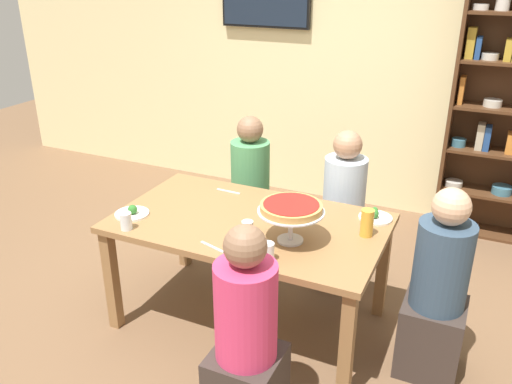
{
  "coord_description": "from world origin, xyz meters",
  "views": [
    {
      "loc": [
        1.26,
        -2.62,
        2.21
      ],
      "look_at": [
        0.0,
        0.1,
        0.89
      ],
      "focal_mm": 37.13,
      "sensor_mm": 36.0,
      "label": 1
    }
  ],
  "objects_px": {
    "dining_table": "(249,232)",
    "salad_plate_far_diner": "(132,212)",
    "diner_near_right": "(246,347)",
    "deep_dish_pizza_stand": "(291,210)",
    "television": "(265,0)",
    "diner_far_left": "(250,197)",
    "water_glass_clear_near": "(247,229)",
    "diner_head_east": "(437,298)",
    "cutlery_knife_near": "(228,191)",
    "salad_plate_near_diner": "(375,216)",
    "water_glass_clear_spare": "(267,252)",
    "water_glass_clear_far": "(126,221)",
    "beer_glass_amber_tall": "(367,223)",
    "diner_far_right": "(342,218)",
    "cutlery_fork_near": "(212,247)"
  },
  "relations": [
    {
      "from": "salad_plate_near_diner",
      "to": "cutlery_fork_near",
      "type": "bearing_deg",
      "value": -135.35
    },
    {
      "from": "water_glass_clear_far",
      "to": "water_glass_clear_spare",
      "type": "bearing_deg",
      "value": 1.49
    },
    {
      "from": "diner_far_left",
      "to": "water_glass_clear_near",
      "type": "height_order",
      "value": "diner_far_left"
    },
    {
      "from": "cutlery_knife_near",
      "to": "dining_table",
      "type": "bearing_deg",
      "value": 135.78
    },
    {
      "from": "television",
      "to": "beer_glass_amber_tall",
      "type": "height_order",
      "value": "television"
    },
    {
      "from": "salad_plate_far_diner",
      "to": "water_glass_clear_far",
      "type": "xyz_separation_m",
      "value": [
        0.09,
        -0.17,
        0.03
      ]
    },
    {
      "from": "salad_plate_near_diner",
      "to": "salad_plate_far_diner",
      "type": "bearing_deg",
      "value": -157.23
    },
    {
      "from": "diner_near_right",
      "to": "salad_plate_near_diner",
      "type": "bearing_deg",
      "value": -16.53
    },
    {
      "from": "diner_far_left",
      "to": "beer_glass_amber_tall",
      "type": "bearing_deg",
      "value": 56.95
    },
    {
      "from": "diner_far_right",
      "to": "beer_glass_amber_tall",
      "type": "xyz_separation_m",
      "value": [
        0.31,
        -0.65,
        0.33
      ]
    },
    {
      "from": "deep_dish_pizza_stand",
      "to": "water_glass_clear_spare",
      "type": "bearing_deg",
      "value": -97.42
    },
    {
      "from": "salad_plate_far_diner",
      "to": "water_glass_clear_far",
      "type": "distance_m",
      "value": 0.19
    },
    {
      "from": "water_glass_clear_near",
      "to": "cutlery_knife_near",
      "type": "relative_size",
      "value": 0.55
    },
    {
      "from": "dining_table",
      "to": "diner_head_east",
      "type": "xyz_separation_m",
      "value": [
        1.14,
        0.02,
        -0.16
      ]
    },
    {
      "from": "diner_head_east",
      "to": "water_glass_clear_near",
      "type": "height_order",
      "value": "diner_head_east"
    },
    {
      "from": "television",
      "to": "beer_glass_amber_tall",
      "type": "bearing_deg",
      "value": -52.54
    },
    {
      "from": "diner_head_east",
      "to": "salad_plate_near_diner",
      "type": "distance_m",
      "value": 0.61
    },
    {
      "from": "diner_head_east",
      "to": "water_glass_clear_far",
      "type": "height_order",
      "value": "diner_head_east"
    },
    {
      "from": "salad_plate_near_diner",
      "to": "cutlery_fork_near",
      "type": "xyz_separation_m",
      "value": [
        -0.74,
        -0.73,
        -0.02
      ]
    },
    {
      "from": "dining_table",
      "to": "diner_head_east",
      "type": "relative_size",
      "value": 1.43
    },
    {
      "from": "diner_head_east",
      "to": "beer_glass_amber_tall",
      "type": "relative_size",
      "value": 7.03
    },
    {
      "from": "television",
      "to": "water_glass_clear_near",
      "type": "distance_m",
      "value": 2.7
    },
    {
      "from": "diner_near_right",
      "to": "water_glass_clear_near",
      "type": "relative_size",
      "value": 11.72
    },
    {
      "from": "diner_far_left",
      "to": "deep_dish_pizza_stand",
      "type": "xyz_separation_m",
      "value": [
        0.7,
        -0.95,
        0.45
      ]
    },
    {
      "from": "diner_head_east",
      "to": "water_glass_clear_far",
      "type": "relative_size",
      "value": 10.89
    },
    {
      "from": "television",
      "to": "diner_far_left",
      "type": "height_order",
      "value": "television"
    },
    {
      "from": "diner_far_right",
      "to": "beer_glass_amber_tall",
      "type": "height_order",
      "value": "diner_far_right"
    },
    {
      "from": "television",
      "to": "diner_head_east",
      "type": "relative_size",
      "value": 0.76
    },
    {
      "from": "beer_glass_amber_tall",
      "to": "water_glass_clear_near",
      "type": "bearing_deg",
      "value": -154.08
    },
    {
      "from": "diner_near_right",
      "to": "water_glass_clear_spare",
      "type": "bearing_deg",
      "value": 9.51
    },
    {
      "from": "diner_far_left",
      "to": "water_glass_clear_near",
      "type": "relative_size",
      "value": 11.72
    },
    {
      "from": "beer_glass_amber_tall",
      "to": "water_glass_clear_spare",
      "type": "distance_m",
      "value": 0.64
    },
    {
      "from": "dining_table",
      "to": "water_glass_clear_near",
      "type": "xyz_separation_m",
      "value": [
        0.08,
        -0.19,
        0.13
      ]
    },
    {
      "from": "salad_plate_near_diner",
      "to": "television",
      "type": "bearing_deg",
      "value": 130.86
    },
    {
      "from": "television",
      "to": "dining_table",
      "type": "bearing_deg",
      "value": -68.47
    },
    {
      "from": "salad_plate_near_diner",
      "to": "deep_dish_pizza_stand",
      "type": "bearing_deg",
      "value": -127.78
    },
    {
      "from": "salad_plate_near_diner",
      "to": "water_glass_clear_far",
      "type": "height_order",
      "value": "water_glass_clear_far"
    },
    {
      "from": "cutlery_fork_near",
      "to": "beer_glass_amber_tall",
      "type": "bearing_deg",
      "value": 50.77
    },
    {
      "from": "dining_table",
      "to": "salad_plate_far_diner",
      "type": "height_order",
      "value": "salad_plate_far_diner"
    },
    {
      "from": "diner_near_right",
      "to": "water_glass_clear_near",
      "type": "bearing_deg",
      "value": 24.93
    },
    {
      "from": "diner_near_right",
      "to": "diner_far_left",
      "type": "bearing_deg",
      "value": 24.7
    },
    {
      "from": "diner_near_right",
      "to": "deep_dish_pizza_stand",
      "type": "height_order",
      "value": "diner_near_right"
    },
    {
      "from": "diner_far_right",
      "to": "water_glass_clear_near",
      "type": "distance_m",
      "value": 1.04
    },
    {
      "from": "water_glass_clear_near",
      "to": "cutlery_knife_near",
      "type": "xyz_separation_m",
      "value": [
        -0.4,
        0.53,
        -0.05
      ]
    },
    {
      "from": "diner_near_right",
      "to": "salad_plate_near_diner",
      "type": "relative_size",
      "value": 5.58
    },
    {
      "from": "diner_near_right",
      "to": "salad_plate_far_diner",
      "type": "relative_size",
      "value": 5.37
    },
    {
      "from": "deep_dish_pizza_stand",
      "to": "water_glass_clear_near",
      "type": "bearing_deg",
      "value": -167.07
    },
    {
      "from": "water_glass_clear_spare",
      "to": "diner_head_east",
      "type": "bearing_deg",
      "value": 25.59
    },
    {
      "from": "salad_plate_near_diner",
      "to": "water_glass_clear_far",
      "type": "bearing_deg",
      "value": -150.06
    },
    {
      "from": "television",
      "to": "water_glass_clear_near",
      "type": "relative_size",
      "value": 8.91
    }
  ]
}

